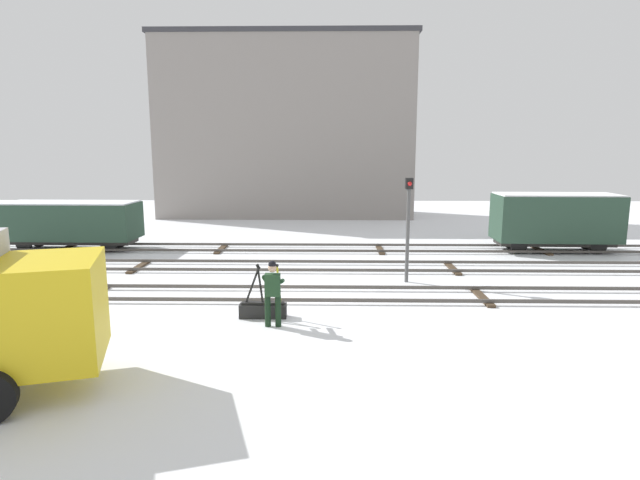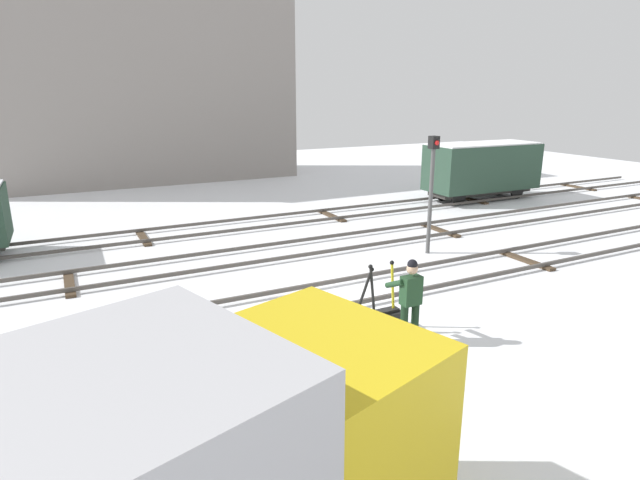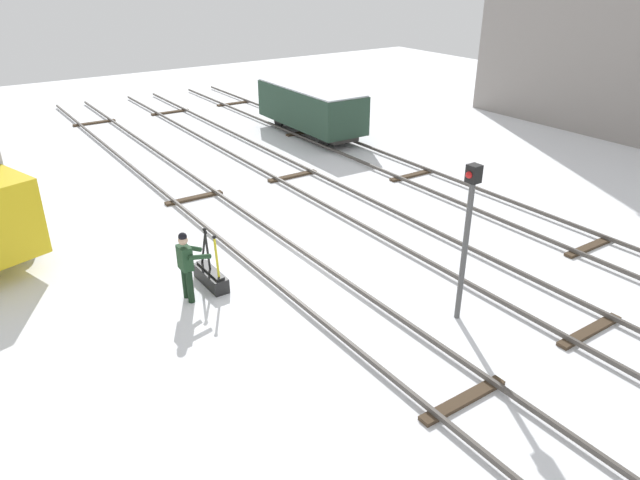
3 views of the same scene
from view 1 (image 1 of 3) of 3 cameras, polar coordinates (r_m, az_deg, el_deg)
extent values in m
plane|color=white|center=(15.72, -3.75, -6.29)|extent=(60.00, 60.00, 0.00)
cube|color=#4C4742|center=(15.00, -3.99, -6.58)|extent=(44.00, 0.07, 0.10)
cube|color=#4C4742|center=(16.38, -3.54, -5.15)|extent=(44.00, 0.07, 0.10)
cube|color=#423323|center=(17.23, -23.68, -5.54)|extent=(0.24, 1.94, 0.08)
cube|color=#423323|center=(16.30, 17.38, -6.00)|extent=(0.24, 1.94, 0.08)
cube|color=#4C4742|center=(18.63, -2.96, -3.29)|extent=(44.00, 0.07, 0.10)
cube|color=#4C4742|center=(20.04, -2.67, -2.35)|extent=(44.00, 0.07, 0.10)
cube|color=#423323|center=(20.61, -19.33, -2.82)|extent=(0.24, 1.94, 0.08)
cube|color=#423323|center=(19.83, 14.38, -3.05)|extent=(0.24, 1.94, 0.08)
cube|color=#4C4742|center=(22.14, -2.30, -1.17)|extent=(44.00, 0.07, 0.10)
cube|color=#4C4742|center=(23.56, -2.08, -0.50)|extent=(44.00, 0.07, 0.10)
cube|color=#423323|center=(25.74, -26.37, -0.85)|extent=(0.24, 1.94, 0.08)
cube|color=#423323|center=(23.34, -10.85, -0.99)|extent=(0.24, 1.94, 0.08)
cube|color=#423323|center=(22.93, 6.63, -1.07)|extent=(0.24, 1.94, 0.08)
cube|color=#423323|center=(24.62, 23.17, -1.06)|extent=(0.24, 1.94, 0.08)
cube|color=black|center=(13.91, -6.27, -7.73)|extent=(1.25, 0.38, 0.36)
cube|color=black|center=(13.85, -6.29, -6.90)|extent=(1.12, 0.22, 0.06)
cylinder|color=black|center=(13.76, -7.48, -5.05)|extent=(0.43, 0.06, 1.00)
sphere|color=black|center=(13.61, -6.75, -3.06)|extent=(0.09, 0.09, 0.09)
cylinder|color=black|center=(13.72, -6.58, -4.94)|extent=(0.18, 0.06, 1.05)
sphere|color=black|center=(13.60, -6.89, -2.81)|extent=(0.09, 0.09, 0.09)
cylinder|color=yellow|center=(13.67, -4.56, -4.95)|extent=(0.14, 0.06, 1.05)
sphere|color=black|center=(13.55, -4.76, -2.81)|extent=(0.09, 0.09, 0.09)
cylinder|color=black|center=(13.14, -5.76, -7.79)|extent=(0.15, 0.15, 0.79)
cylinder|color=black|center=(13.12, -4.62, -7.81)|extent=(0.15, 0.15, 0.79)
cube|color=#1E3D23|center=(12.94, -5.24, -4.94)|extent=(0.38, 0.25, 0.56)
sphere|color=tan|center=(12.84, -5.27, -3.09)|extent=(0.21, 0.21, 0.21)
sphere|color=black|center=(12.82, -5.28, -2.71)|extent=(0.19, 0.19, 0.19)
cylinder|color=#1E3D23|center=(13.17, -6.06, -4.29)|extent=(0.12, 0.53, 0.32)
cylinder|color=#1E3D23|center=(13.16, -4.22, -4.53)|extent=(0.12, 0.54, 0.22)
cube|color=gold|center=(10.73, -27.94, -6.86)|extent=(2.44, 2.57, 1.90)
cube|color=black|center=(10.49, -23.25, -4.98)|extent=(0.57, 1.72, 0.76)
cylinder|color=black|center=(12.24, -29.82, -10.19)|extent=(0.93, 0.51, 0.90)
cylinder|color=#4C4C4C|center=(17.37, 9.61, 0.42)|extent=(0.12, 0.12, 3.12)
cube|color=black|center=(17.18, 9.78, 6.14)|extent=(0.24, 0.24, 0.36)
sphere|color=red|center=(17.05, 9.84, 6.11)|extent=(0.14, 0.14, 0.14)
cube|color=gray|center=(35.07, -3.74, 11.97)|extent=(16.36, 5.00, 11.32)
cube|color=#38383D|center=(35.76, -3.85, 21.32)|extent=(16.69, 5.10, 0.30)
cube|color=#2D2B28|center=(25.48, -25.56, -0.06)|extent=(5.50, 1.31, 0.20)
cube|color=#284233|center=(25.36, -25.71, 1.91)|extent=(5.80, 2.13, 1.57)
cube|color=silver|center=(25.27, -25.85, 3.73)|extent=(5.68, 2.05, 0.06)
cylinder|color=black|center=(25.94, -29.79, -0.35)|extent=(0.70, 0.11, 0.70)
cylinder|color=black|center=(26.89, -28.54, 0.07)|extent=(0.70, 0.11, 0.70)
cylinder|color=black|center=(24.17, -22.23, -0.44)|extent=(0.70, 0.11, 0.70)
cylinder|color=black|center=(25.18, -21.19, 0.02)|extent=(0.70, 0.11, 0.70)
cube|color=#2D2B28|center=(24.75, 24.29, -0.24)|extent=(4.88, 1.32, 0.20)
cube|color=#284233|center=(24.60, 24.47, 2.24)|extent=(5.16, 2.13, 1.96)
cube|color=white|center=(24.50, 24.64, 4.58)|extent=(5.05, 2.05, 0.06)
cylinder|color=black|center=(23.68, 21.04, -0.56)|extent=(0.70, 0.12, 0.70)
cylinder|color=black|center=(24.71, 20.24, -0.10)|extent=(0.70, 0.12, 0.70)
cylinder|color=black|center=(24.93, 28.29, -0.59)|extent=(0.70, 0.12, 0.70)
cylinder|color=black|center=(25.91, 27.26, -0.15)|extent=(0.70, 0.12, 0.70)
ellipsoid|color=#333338|center=(35.67, -13.74, 21.43)|extent=(0.27, 0.14, 0.11)
sphere|color=#333338|center=(35.72, -13.91, 21.48)|extent=(0.07, 0.07, 0.07)
ellipsoid|color=#514C47|center=(37.60, -14.93, 20.77)|extent=(0.27, 0.13, 0.11)
sphere|color=#514C47|center=(37.63, -15.10, 20.82)|extent=(0.07, 0.07, 0.07)
camera|label=2|loc=(8.69, -54.77, 7.82)|focal=29.41mm
camera|label=3|loc=(13.17, 52.62, 17.87)|focal=32.94mm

